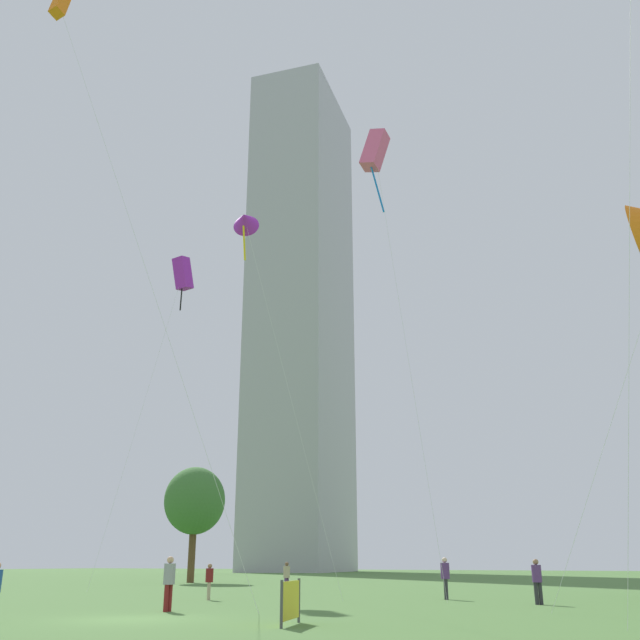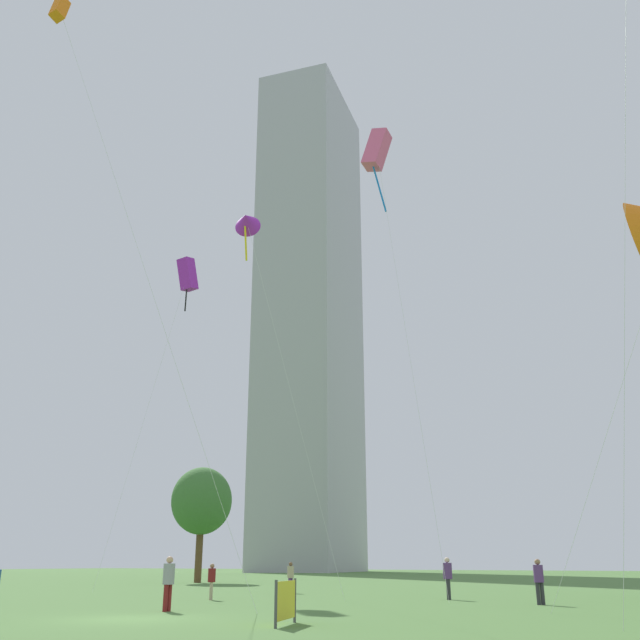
{
  "view_description": "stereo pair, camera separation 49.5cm",
  "coord_description": "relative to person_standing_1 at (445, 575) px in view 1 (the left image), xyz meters",
  "views": [
    {
      "loc": [
        16.1,
        -17.95,
        1.66
      ],
      "look_at": [
        2.28,
        7.97,
        11.7
      ],
      "focal_mm": 39.81,
      "sensor_mm": 36.0,
      "label": 1
    },
    {
      "loc": [
        16.53,
        -17.71,
        1.66
      ],
      "look_at": [
        2.28,
        7.97,
        11.7
      ],
      "focal_mm": 39.81,
      "sensor_mm": 36.0,
      "label": 2
    }
  ],
  "objects": [
    {
      "name": "ground",
      "position": [
        -4.64,
        -16.09,
        -1.08
      ],
      "size": [
        280.0,
        280.0,
        0.0
      ],
      "primitive_type": "plane",
      "color": "#4C7538"
    },
    {
      "name": "person_standing_1",
      "position": [
        0.0,
        0.0,
        0.0
      ],
      "size": [
        0.42,
        0.42,
        1.87
      ],
      "rotation": [
        0.0,
        0.0,
        1.79
      ],
      "color": "#2D2D33",
      "rests_on": "ground"
    },
    {
      "name": "person_standing_3",
      "position": [
        -9.53,
        -5.59,
        -0.16
      ],
      "size": [
        0.35,
        0.35,
        1.59
      ],
      "rotation": [
        0.0,
        0.0,
        5.43
      ],
      "color": "tan",
      "rests_on": "ground"
    },
    {
      "name": "person_standing_4",
      "position": [
        -5.99,
        -12.78,
        -0.01
      ],
      "size": [
        0.41,
        0.41,
        1.86
      ],
      "rotation": [
        0.0,
        0.0,
        1.55
      ],
      "color": "maroon",
      "rests_on": "ground"
    },
    {
      "name": "person_standing_5",
      "position": [
        -10.23,
        2.64,
        -0.12
      ],
      "size": [
        0.37,
        0.37,
        1.66
      ],
      "rotation": [
        0.0,
        0.0,
        1.4
      ],
      "color": "#593372",
      "rests_on": "ground"
    },
    {
      "name": "person_standing_6",
      "position": [
        4.7,
        -2.2,
        -0.05
      ],
      "size": [
        0.4,
        0.4,
        1.78
      ],
      "rotation": [
        0.0,
        0.0,
        3.71
      ],
      "color": "#2D2D33",
      "rests_on": "ground"
    },
    {
      "name": "kite_flying_0",
      "position": [
        -10.86,
        -16.97,
        24.13
      ],
      "size": [
        8.75,
        5.26,
        26.08
      ],
      "color": "silver",
      "rests_on": "ground"
    },
    {
      "name": "kite_flying_1",
      "position": [
        -20.06,
        3.66,
        20.6
      ],
      "size": [
        2.18,
        5.48,
        23.01
      ],
      "color": "silver",
      "rests_on": "ground"
    },
    {
      "name": "kite_flying_3",
      "position": [
        -7.94,
        -6.08,
        17.7
      ],
      "size": [
        5.07,
        3.66,
        19.58
      ],
      "color": "silver",
      "rests_on": "ground"
    },
    {
      "name": "kite_flying_5",
      "position": [
        -2.63,
        -0.78,
        23.32
      ],
      "size": [
        4.24,
        2.22,
        25.79
      ],
      "color": "silver",
      "rests_on": "ground"
    },
    {
      "name": "park_tree_1",
      "position": [
        -28.16,
        17.0,
        5.62
      ],
      "size": [
        5.27,
        5.27,
        9.63
      ],
      "color": "brown",
      "rests_on": "ground"
    },
    {
      "name": "distant_highrise_0",
      "position": [
        -53.61,
        80.48,
        47.2
      ],
      "size": [
        18.76,
        26.55,
        96.56
      ],
      "primitive_type": "cube",
      "rotation": [
        0.0,
        0.0,
        0.18
      ],
      "color": "#A8A8AD",
      "rests_on": "ground"
    },
    {
      "name": "event_banner",
      "position": [
        0.73,
        -15.66,
        -0.44
      ],
      "size": [
        0.66,
        2.02,
        1.21
      ],
      "color": "#4C4C4C",
      "rests_on": "ground"
    }
  ]
}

